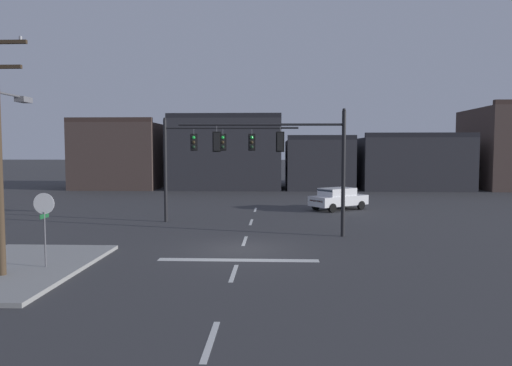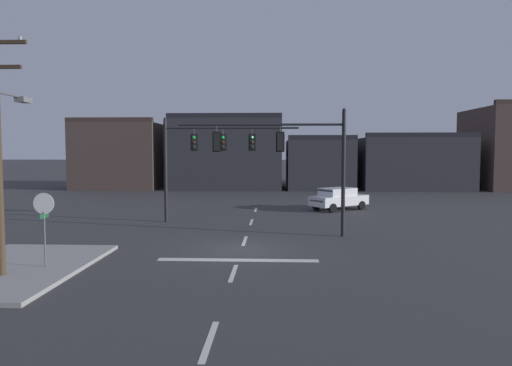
# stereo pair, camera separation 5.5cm
# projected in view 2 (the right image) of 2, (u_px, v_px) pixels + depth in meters

# --- Properties ---
(ground_plane) EXTENTS (400.00, 400.00, 0.00)m
(ground_plane) POSITION_uv_depth(u_px,v_px,m) (242.00, 250.00, 20.81)
(ground_plane) COLOR #353538
(sidewalk_near_corner) EXTENTS (5.00, 8.00, 0.15)m
(sidewalk_near_corner) POSITION_uv_depth(u_px,v_px,m) (13.00, 269.00, 17.17)
(sidewalk_near_corner) COLOR gray
(sidewalk_near_corner) RESTS_ON ground
(stop_bar_paint) EXTENTS (6.40, 0.50, 0.01)m
(stop_bar_paint) POSITION_uv_depth(u_px,v_px,m) (238.00, 260.00, 18.82)
(stop_bar_paint) COLOR silver
(stop_bar_paint) RESTS_ON ground
(lane_centreline) EXTENTS (0.16, 26.40, 0.01)m
(lane_centreline) POSITION_uv_depth(u_px,v_px,m) (245.00, 241.00, 22.81)
(lane_centreline) COLOR silver
(lane_centreline) RESTS_ON ground
(signal_mast_near_side) EXTENTS (8.37, 0.44, 6.45)m
(signal_mast_near_side) POSITION_uv_depth(u_px,v_px,m) (293.00, 152.00, 23.77)
(signal_mast_near_side) COLOR black
(signal_mast_near_side) RESTS_ON ground
(signal_mast_far_side) EXTENTS (8.15, 0.49, 6.33)m
(signal_mast_far_side) POSITION_uv_depth(u_px,v_px,m) (213.00, 149.00, 28.60)
(signal_mast_far_side) COLOR black
(signal_mast_far_side) RESTS_ON ground
(stop_sign) EXTENTS (0.76, 0.64, 2.83)m
(stop_sign) POSITION_uv_depth(u_px,v_px,m) (44.00, 212.00, 17.02)
(stop_sign) COLOR #56565B
(stop_sign) RESTS_ON ground
(car_lot_nearside) EXTENTS (4.60, 4.09, 1.61)m
(car_lot_nearside) POSITION_uv_depth(u_px,v_px,m) (339.00, 198.00, 34.71)
(car_lot_nearside) COLOR silver
(car_lot_nearside) RESTS_ON ground
(building_row) EXTENTS (55.83, 12.89, 9.58)m
(building_row) POSITION_uv_depth(u_px,v_px,m) (339.00, 156.00, 54.56)
(building_row) COLOR #473833
(building_row) RESTS_ON ground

